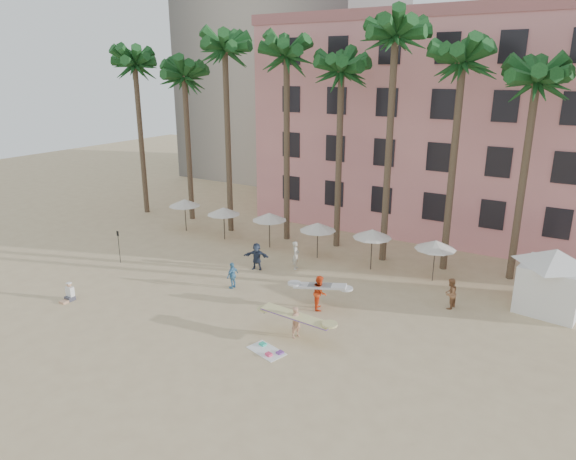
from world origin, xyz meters
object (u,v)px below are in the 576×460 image
(pink_hotel, at_px, (490,129))
(carrier_white, at_px, (320,291))
(cabana, at_px, (553,275))
(carrier_yellow, at_px, (296,320))

(pink_hotel, height_order, carrier_white, pink_hotel)
(cabana, height_order, carrier_yellow, cabana)
(carrier_yellow, bearing_deg, cabana, 43.37)
(pink_hotel, xyz_separation_m, cabana, (6.50, -14.19, -5.93))
(carrier_white, bearing_deg, carrier_yellow, -81.66)
(pink_hotel, distance_m, carrier_white, 21.99)
(pink_hotel, relative_size, carrier_white, 12.00)
(carrier_yellow, relative_size, carrier_white, 1.21)
(pink_hotel, relative_size, carrier_yellow, 9.87)
(pink_hotel, distance_m, carrier_yellow, 25.08)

